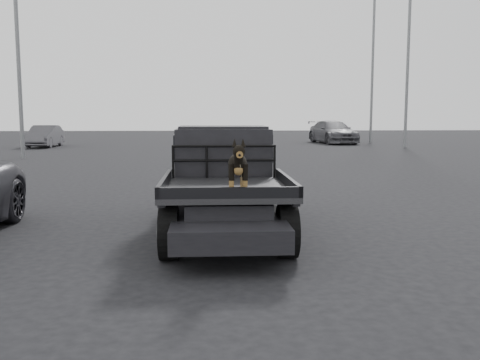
{
  "coord_description": "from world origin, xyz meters",
  "views": [
    {
      "loc": [
        0.39,
        -6.63,
        2.02
      ],
      "look_at": [
        0.79,
        -0.15,
        1.22
      ],
      "focal_mm": 40.0,
      "sensor_mm": 36.0,
      "label": 1
    }
  ],
  "objects": [
    {
      "name": "distant_car_b",
      "position": [
        9.13,
        30.29,
        0.78
      ],
      "size": [
        2.93,
        5.65,
        1.57
      ],
      "primitive_type": "imported",
      "rotation": [
        0.0,
        0.0,
        0.14
      ],
      "color": "#4A4A50",
      "rests_on": "ground"
    },
    {
      "name": "ground",
      "position": [
        0.0,
        0.0,
        0.0
      ],
      "size": [
        120.0,
        120.0,
        0.0
      ],
      "primitive_type": "plane",
      "color": "black",
      "rests_on": "ground"
    },
    {
      "name": "flatbed_ute",
      "position": [
        0.68,
        2.39,
        0.46
      ],
      "size": [
        2.0,
        5.4,
        0.92
      ],
      "primitive_type": null,
      "color": "black",
      "rests_on": "ground"
    },
    {
      "name": "dog",
      "position": [
        0.8,
        0.53,
        1.29
      ],
      "size": [
        0.32,
        0.6,
        0.74
      ],
      "primitive_type": null,
      "color": "black",
      "rests_on": "flatbed_ute"
    },
    {
      "name": "floodlight_mid",
      "position": [
        12.4,
        25.3,
        7.28
      ],
      "size": [
        1.08,
        0.28,
        13.38
      ],
      "color": "slate",
      "rests_on": "ground"
    },
    {
      "name": "distant_car_a",
      "position": [
        -9.69,
        27.16,
        0.67
      ],
      "size": [
        1.44,
        4.07,
        1.34
      ],
      "primitive_type": "imported",
      "rotation": [
        0.0,
        0.0,
        0.01
      ],
      "color": "#4C4B50",
      "rests_on": "ground"
    },
    {
      "name": "ute_cab",
      "position": [
        0.68,
        3.34,
        1.36
      ],
      "size": [
        1.72,
        1.3,
        0.88
      ],
      "primitive_type": null,
      "color": "black",
      "rests_on": "flatbed_ute"
    },
    {
      "name": "headache_rack",
      "position": [
        0.68,
        2.59,
        1.2
      ],
      "size": [
        1.8,
        0.08,
        0.55
      ],
      "primitive_type": null,
      "color": "black",
      "rests_on": "flatbed_ute"
    },
    {
      "name": "floodlight_far",
      "position": [
        12.1,
        31.25,
        7.16
      ],
      "size": [
        1.08,
        0.28,
        13.13
      ],
      "color": "slate",
      "rests_on": "ground"
    }
  ]
}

